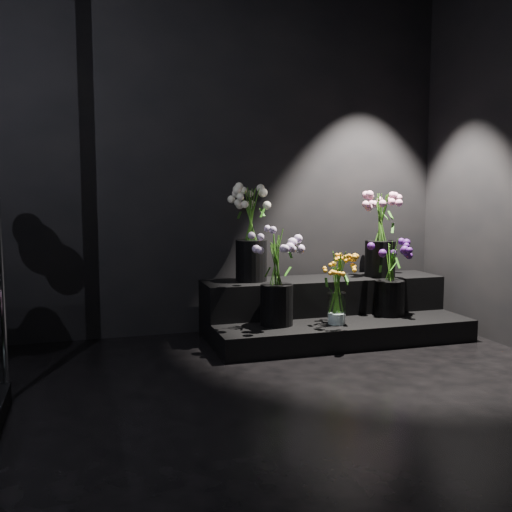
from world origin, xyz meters
name	(u,v)px	position (x,y,z in m)	size (l,w,h in m)	color
floor	(298,425)	(0.00, 0.00, 0.00)	(4.00, 4.00, 0.00)	black
wall_back	(208,158)	(0.00, 2.00, 1.40)	(4.00, 4.00, 0.00)	black
display_riser	(329,312)	(0.88, 1.61, 0.18)	(1.97, 0.88, 0.44)	black
bouquet_orange_bells	(337,286)	(0.79, 1.27, 0.45)	(0.31, 0.31, 0.55)	white
bouquet_lilac	(277,270)	(0.36, 1.38, 0.57)	(0.43, 0.43, 0.70)	black
bouquet_purple	(390,274)	(1.33, 1.44, 0.49)	(0.32, 0.32, 0.60)	black
bouquet_cream_roses	(251,228)	(0.28, 1.76, 0.85)	(0.41, 0.41, 0.72)	black
bouquet_pink_roses	(381,231)	(1.37, 1.69, 0.82)	(0.37, 0.37, 0.67)	black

